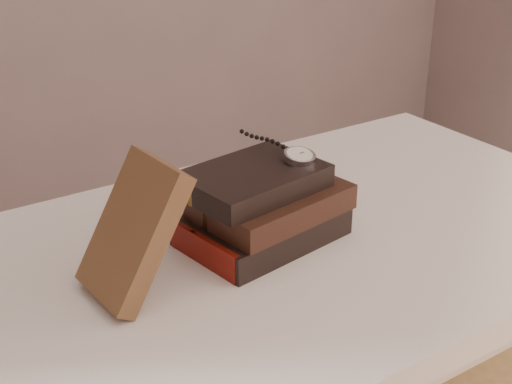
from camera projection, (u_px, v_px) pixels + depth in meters
table at (298, 287)px, 1.05m from camera, size 1.00×0.60×0.75m
book_stack at (263, 207)px, 0.97m from camera, size 0.24×0.18×0.11m
journal at (133, 231)px, 0.84m from camera, size 0.12×0.12×0.17m
pocket_watch at (295, 154)px, 0.97m from camera, size 0.05×0.15×0.02m
eyeglasses at (186, 199)px, 0.97m from camera, size 0.10×0.11×0.04m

